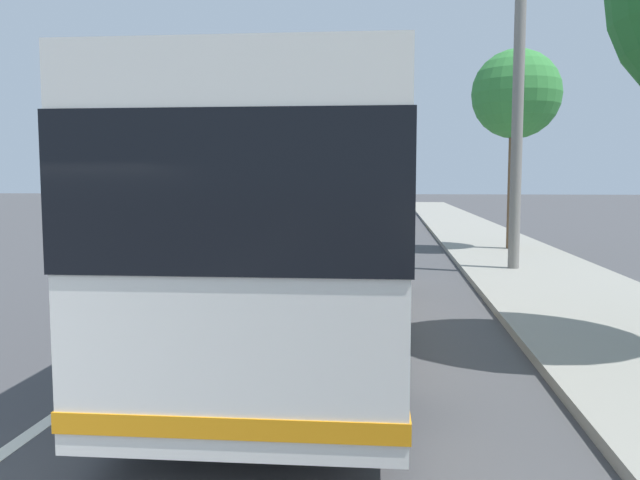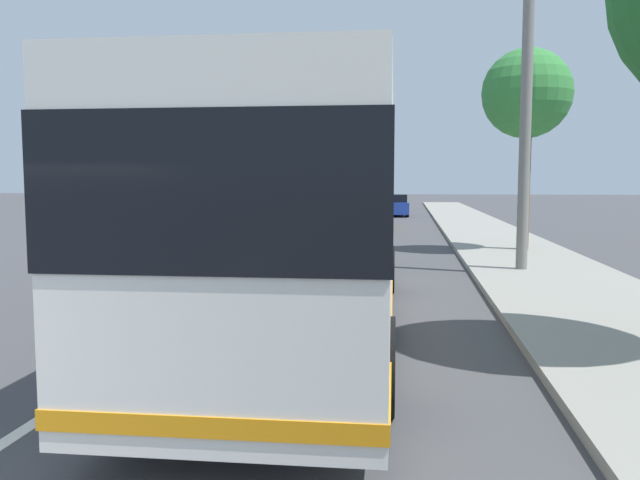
{
  "view_description": "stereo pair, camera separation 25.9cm",
  "coord_description": "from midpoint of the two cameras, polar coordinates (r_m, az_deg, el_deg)",
  "views": [
    {
      "loc": [
        -1.98,
        -3.32,
        2.35
      ],
      "look_at": [
        7.8,
        -2.24,
        1.44
      ],
      "focal_mm": 35.86,
      "sensor_mm": 36.0,
      "label": 1
    },
    {
      "loc": [
        -1.95,
        -3.58,
        2.35
      ],
      "look_at": [
        7.8,
        -2.24,
        1.44
      ],
      "focal_mm": 35.86,
      "sensor_mm": 36.0,
      "label": 2
    }
  ],
  "objects": [
    {
      "name": "car_behind_bus",
      "position": [
        42.79,
        5.16,
        3.07
      ],
      "size": [
        4.2,
        2.21,
        1.45
      ],
      "rotation": [
        0.0,
        0.0,
        0.08
      ],
      "color": "navy",
      "rests_on": "ground"
    },
    {
      "name": "utility_pole",
      "position": [
        16.8,
        16.74,
        8.75
      ],
      "size": [
        0.28,
        0.28,
        6.85
      ],
      "primitive_type": "cylinder",
      "color": "slate",
      "rests_on": "ground"
    },
    {
      "name": "lane_divider_line",
      "position": [
        12.67,
        -9.64,
        -5.45
      ],
      "size": [
        110.0,
        0.16,
        0.01
      ],
      "primitive_type": "cube",
      "color": "silver",
      "rests_on": "ground"
    },
    {
      "name": "roadside_tree_far_block",
      "position": [
        21.85,
        16.77,
        12.17
      ],
      "size": [
        2.83,
        2.83,
        6.54
      ],
      "color": "brown",
      "rests_on": "ground"
    },
    {
      "name": "car_side_street",
      "position": [
        22.95,
        -8.24,
        1.1
      ],
      "size": [
        4.1,
        1.98,
        1.43
      ],
      "rotation": [
        0.0,
        0.0,
        3.18
      ],
      "color": "gold",
      "rests_on": "ground"
    },
    {
      "name": "car_oncoming",
      "position": [
        31.81,
        3.31,
        2.32
      ],
      "size": [
        4.26,
        1.88,
        1.47
      ],
      "rotation": [
        0.0,
        0.0,
        0.0
      ],
      "color": "gold",
      "rests_on": "ground"
    },
    {
      "name": "car_far_distant",
      "position": [
        41.08,
        -1.89,
        3.01
      ],
      "size": [
        4.65,
        2.02,
        1.47
      ],
      "rotation": [
        0.0,
        0.0,
        3.19
      ],
      "color": "navy",
      "rests_on": "ground"
    },
    {
      "name": "sidewalk_curb",
      "position": [
        12.67,
        22.39,
        -5.47
      ],
      "size": [
        110.0,
        3.6,
        0.14
      ],
      "primitive_type": "cube",
      "color": "gray",
      "rests_on": "ground"
    },
    {
      "name": "coach_bus",
      "position": [
        9.92,
        -1.72,
        2.69
      ],
      "size": [
        11.19,
        2.84,
        3.34
      ],
      "rotation": [
        0.0,
        0.0,
        0.02
      ],
      "color": "silver",
      "rests_on": "ground"
    }
  ]
}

